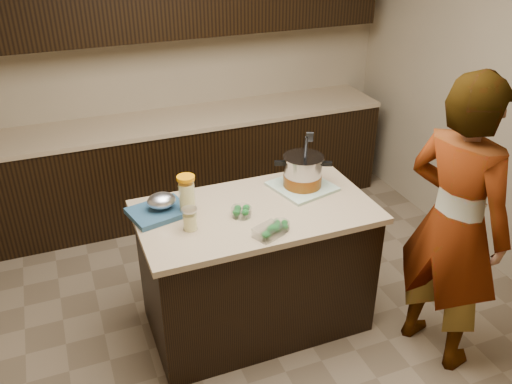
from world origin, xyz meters
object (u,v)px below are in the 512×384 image
at_px(stock_pot, 303,173).
at_px(person, 454,226).
at_px(lemonade_pitcher, 187,197).
at_px(island, 256,268).

distance_m(stock_pot, person, 0.99).
bearing_deg(lemonade_pitcher, person, -27.58).
xyz_separation_m(island, stock_pot, (0.39, 0.15, 0.56)).
distance_m(island, person, 1.26).
distance_m(island, lemonade_pitcher, 0.70).
bearing_deg(lemonade_pitcher, stock_pot, 4.06).
height_order(stock_pot, person, person).
xyz_separation_m(stock_pot, person, (0.59, -0.78, -0.08)).
bearing_deg(lemonade_pitcher, island, -12.38).
bearing_deg(stock_pot, island, -135.94).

